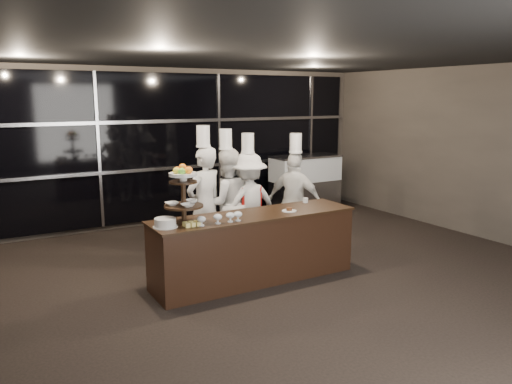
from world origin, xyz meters
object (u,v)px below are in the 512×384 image
display_case (305,181)px  chef_c (248,204)px  chef_b (226,202)px  layer_cake (165,223)px  display_stand (183,190)px  chef_a (204,204)px  buffet_counter (254,247)px  chef_d (295,201)px

display_case → chef_c: chef_c is taller
display_case → chef_b: (-2.79, -1.80, 0.17)m
layer_cake → display_stand: bearing=10.8°
layer_cake → chef_a: (0.98, 1.02, -0.07)m
buffet_counter → display_stand: display_stand is taller
display_case → chef_b: 3.32m
layer_cake → chef_b: chef_b is taller
display_case → chef_a: chef_a is taller
display_stand → chef_d: chef_d is taller
buffet_counter → chef_c: (0.46, 0.99, 0.35)m
chef_c → chef_d: bearing=-11.7°
buffet_counter → layer_cake: size_ratio=9.47×
chef_d → chef_b: bearing=165.0°
display_case → chef_d: size_ratio=0.78×
chef_b → display_stand: bearing=-135.7°
chef_d → buffet_counter: bearing=-146.0°
chef_b → chef_d: size_ratio=1.05×
chef_b → chef_c: 0.34m
buffet_counter → chef_b: bearing=82.5°
layer_cake → display_case: bearing=35.2°
display_case → display_stand: bearing=-143.5°
chef_b → buffet_counter: bearing=-97.5°
display_stand → display_case: bearing=36.5°
buffet_counter → chef_d: size_ratio=1.50×
buffet_counter → chef_a: 1.10m
chef_a → chef_b: chef_a is taller
chef_d → chef_a: bearing=174.7°
chef_b → chef_d: chef_b is taller
display_case → chef_a: size_ratio=0.72×
layer_cake → chef_d: size_ratio=0.16×
display_stand → layer_cake: (-0.26, -0.05, -0.37)m
display_case → chef_d: bearing=-129.3°
chef_c → chef_d: 0.79m
chef_b → chef_c: (0.31, -0.13, -0.04)m
buffet_counter → chef_a: size_ratio=1.38×
buffet_counter → chef_d: (1.23, 0.83, 0.35)m
display_stand → display_case: 4.94m
buffet_counter → display_stand: size_ratio=3.81×
display_case → chef_b: bearing=-147.2°
display_stand → chef_d: size_ratio=0.39×
display_case → chef_a: (-3.22, -1.95, 0.22)m
buffet_counter → chef_c: 1.15m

